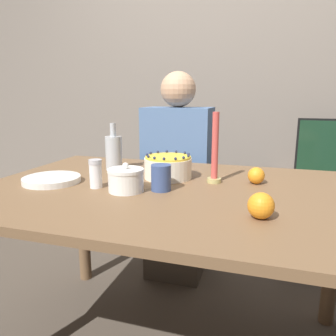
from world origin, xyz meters
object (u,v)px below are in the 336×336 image
object	(u,v)px
sugar_shaker	(96,173)
bottle	(114,152)
candle	(215,154)
sugar_bowl	(126,180)
person_man_blue_shirt	(178,189)
cake	(168,167)

from	to	relation	value
sugar_shaker	bottle	size ratio (longest dim) A/B	0.50
sugar_shaker	candle	bearing A→B (deg)	26.86
sugar_bowl	candle	world-z (taller)	candle
sugar_shaker	person_man_blue_shirt	bearing A→B (deg)	82.07
cake	bottle	bearing A→B (deg)	165.05
bottle	person_man_blue_shirt	xyz separation A→B (m)	(0.19, 0.48, -0.30)
sugar_shaker	person_man_blue_shirt	xyz separation A→B (m)	(0.11, 0.79, -0.27)
cake	candle	size ratio (longest dim) A/B	0.71
bottle	candle	bearing A→B (deg)	-10.76
bottle	sugar_shaker	bearing A→B (deg)	-76.04
sugar_bowl	sugar_shaker	distance (m)	0.13
sugar_bowl	person_man_blue_shirt	bearing A→B (deg)	91.63
sugar_bowl	bottle	size ratio (longest dim) A/B	0.60
sugar_shaker	bottle	distance (m)	0.32
candle	person_man_blue_shirt	world-z (taller)	person_man_blue_shirt
candle	bottle	xyz separation A→B (m)	(-0.50, 0.10, -0.03)
cake	person_man_blue_shirt	distance (m)	0.63
sugar_bowl	candle	size ratio (longest dim) A/B	0.47
cake	person_man_blue_shirt	xyz separation A→B (m)	(-0.11, 0.56, -0.26)
candle	person_man_blue_shirt	bearing A→B (deg)	118.94
sugar_bowl	candle	xyz separation A→B (m)	(0.29, 0.23, 0.07)
person_man_blue_shirt	cake	bearing A→B (deg)	101.36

